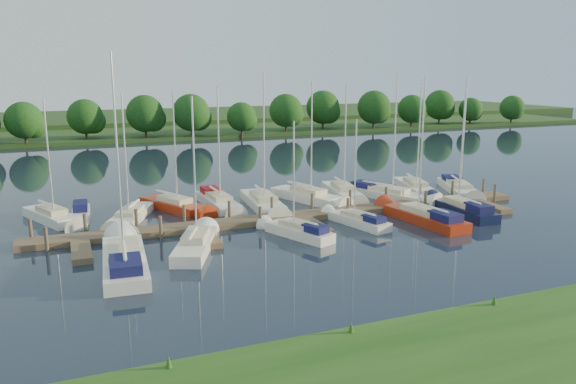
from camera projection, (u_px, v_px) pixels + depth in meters
name	position (u px, v px, depth m)	size (l,w,h in m)	color
ground	(347.00, 248.00, 36.31)	(260.00, 260.00, 0.00)	#182030
near_bank	(541.00, 361.00, 21.76)	(90.00, 10.00, 0.50)	#1E4A15
dock	(302.00, 218.00, 42.88)	(40.00, 6.00, 0.40)	#4E3C2C
mooring_pilings	(296.00, 210.00, 43.82)	(38.24, 2.84, 2.00)	#473D33
far_shore	(157.00, 130.00, 104.18)	(180.00, 30.00, 0.60)	#203D17
distant_hill	(139.00, 118.00, 126.73)	(220.00, 40.00, 1.40)	#2E4C21
treeline	(168.00, 114.00, 91.73)	(146.63, 9.71, 8.30)	#38281C
sailboat_n_0	(53.00, 218.00, 42.60)	(4.26, 7.28, 9.64)	white
motorboat	(81.00, 213.00, 43.91)	(1.55, 4.62, 1.47)	white
sailboat_n_2	(130.00, 217.00, 42.90)	(4.42, 7.82, 10.00)	white
sailboat_n_3	(175.00, 207.00, 45.98)	(4.84, 7.62, 10.22)	#99240E
sailboat_n_4	(219.00, 203.00, 47.30)	(2.31, 8.17, 10.44)	white
sailboat_n_5	(264.00, 205.00, 46.95)	(2.83, 9.22, 11.67)	white
sailboat_n_6	(309.00, 198.00, 49.31)	(4.43, 8.36, 10.88)	white
sailboat_n_7	(343.00, 194.00, 51.01)	(3.04, 8.30, 10.58)	white
sailboat_n_8	(389.00, 195.00, 50.44)	(5.38, 8.93, 11.53)	white
sailboat_n_9	(416.00, 189.00, 53.30)	(3.70, 8.29, 10.48)	white
sailboat_n_10	(459.00, 189.00, 52.98)	(4.80, 8.76, 11.12)	white
sailboat_s_0	(124.00, 261.00, 33.01)	(2.99, 10.15, 12.75)	white
sailboat_s_1	(196.00, 245.00, 36.06)	(4.33, 7.74, 10.20)	white
sailboat_s_2	(298.00, 232.00, 38.80)	(3.47, 6.30, 8.35)	white
sailboat_s_3	(357.00, 221.00, 41.76)	(2.78, 6.37, 8.16)	white
sailboat_s_4	(422.00, 218.00, 42.60)	(2.89, 8.93, 11.30)	#99240E
sailboat_s_5	(461.00, 210.00, 44.98)	(2.32, 8.07, 10.37)	#101738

